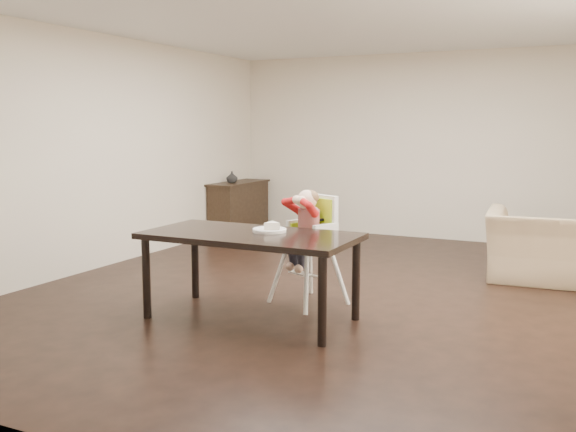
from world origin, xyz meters
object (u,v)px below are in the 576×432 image
object	(u,v)px
armchair	(544,234)
dining_table	(250,242)
sideboard	(239,207)
high_chair	(311,224)

from	to	relation	value
armchair	dining_table	bearing A→B (deg)	45.71
armchair	sideboard	world-z (taller)	armchair
dining_table	high_chair	size ratio (longest dim) A/B	1.68
dining_table	armchair	xyz separation A→B (m)	(2.15, 2.56, -0.16)
dining_table	sideboard	size ratio (longest dim) A/B	1.43
armchair	sideboard	xyz separation A→B (m)	(-4.51, 1.30, -0.11)
high_chair	sideboard	world-z (taller)	high_chair
high_chair	sideboard	size ratio (longest dim) A/B	0.85
high_chair	armchair	bearing A→B (deg)	69.58
dining_table	high_chair	world-z (taller)	high_chair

